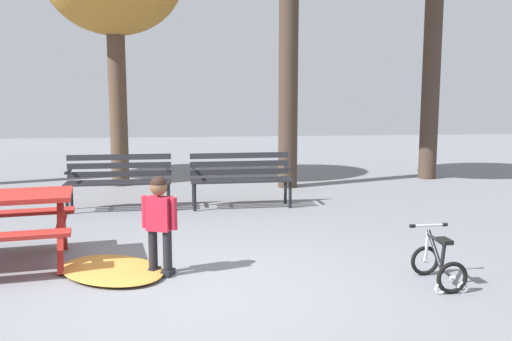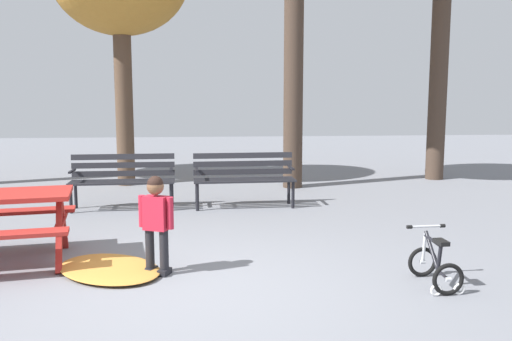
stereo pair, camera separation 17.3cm
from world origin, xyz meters
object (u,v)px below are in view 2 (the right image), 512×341
Objects in this scene: park_bench_far_left at (123,177)px; park_bench_left at (244,175)px; child_standing at (156,217)px; kids_bicycle at (435,265)px.

park_bench_far_left is 1.90m from park_bench_left.
kids_bicycle is at bearing -12.19° from child_standing.
child_standing is (0.81, -3.25, 0.07)m from park_bench_far_left.
child_standing reaches higher than kids_bicycle.
kids_bicycle is at bearing -47.90° from park_bench_far_left.
park_bench_left is 1.62× the size of child_standing.
park_bench_left is 3.44m from child_standing.
park_bench_left reaches higher than kids_bicycle.
park_bench_left is 4.15m from kids_bicycle.
kids_bicycle is at bearing -67.96° from park_bench_left.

